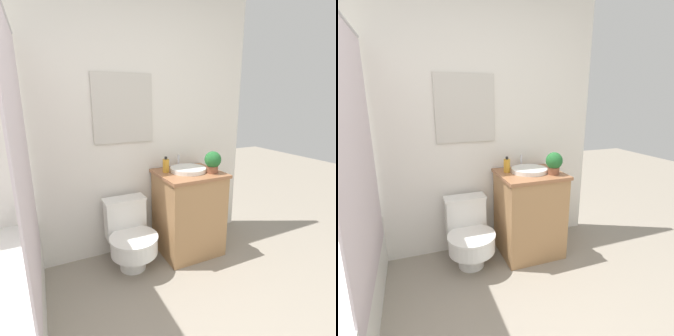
% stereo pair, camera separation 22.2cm
% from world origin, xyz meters
% --- Properties ---
extents(wall_back, '(3.34, 0.07, 2.50)m').
position_xyz_m(wall_back, '(0.01, 1.93, 1.25)').
color(wall_back, white).
rests_on(wall_back, ground_plane).
extents(toilet, '(0.43, 0.56, 0.61)m').
position_xyz_m(toilet, '(0.25, 1.63, 0.30)').
color(toilet, white).
rests_on(toilet, ground_plane).
extents(vanity, '(0.61, 0.55, 0.83)m').
position_xyz_m(vanity, '(0.86, 1.62, 0.42)').
color(vanity, '#AD7F51').
rests_on(vanity, ground_plane).
extents(sink, '(0.35, 0.38, 0.13)m').
position_xyz_m(sink, '(0.86, 1.64, 0.85)').
color(sink, white).
rests_on(sink, vanity).
extents(soap_bottle, '(0.06, 0.06, 0.15)m').
position_xyz_m(soap_bottle, '(0.66, 1.71, 0.90)').
color(soap_bottle, gold).
rests_on(soap_bottle, vanity).
extents(potted_plant, '(0.16, 0.16, 0.21)m').
position_xyz_m(potted_plant, '(1.04, 1.50, 0.95)').
color(potted_plant, brown).
rests_on(potted_plant, vanity).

